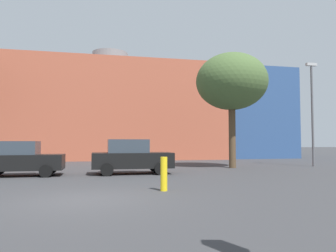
# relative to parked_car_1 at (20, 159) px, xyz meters

# --- Properties ---
(ground_plane) EXTENTS (200.00, 200.00, 0.00)m
(ground_plane) POSITION_rel_parked_car_1_xyz_m (3.52, -7.53, -0.88)
(ground_plane) COLOR #38383A
(building_backdrop) EXTENTS (40.43, 13.01, 11.93)m
(building_backdrop) POSITION_rel_parked_car_1_xyz_m (4.99, 18.93, 4.12)
(building_backdrop) COLOR #B2563D
(building_backdrop) RESTS_ON ground_plane
(parked_car_1) EXTENTS (4.09, 2.01, 1.77)m
(parked_car_1) POSITION_rel_parked_car_1_xyz_m (0.00, 0.00, 0.00)
(parked_car_1) COLOR black
(parked_car_1) RESTS_ON ground_plane
(parked_car_2) EXTENTS (4.31, 2.12, 1.87)m
(parked_car_2) POSITION_rel_parked_car_1_xyz_m (5.63, 0.00, 0.05)
(parked_car_2) COLOR black
(parked_car_2) RESTS_ON ground_plane
(bare_tree_0) EXTENTS (4.85, 4.85, 7.81)m
(bare_tree_0) POSITION_rel_parked_car_1_xyz_m (12.71, 2.69, 4.95)
(bare_tree_0) COLOR brown
(bare_tree_0) RESTS_ON ground_plane
(bollard_yellow_0) EXTENTS (0.24, 0.24, 1.19)m
(bollard_yellow_0) POSITION_rel_parked_car_1_xyz_m (6.16, -6.36, -0.28)
(bollard_yellow_0) COLOR yellow
(bollard_yellow_0) RESTS_ON ground_plane
(street_lamp) EXTENTS (0.80, 0.24, 7.48)m
(street_lamp) POSITION_rel_parked_car_1_xyz_m (18.94, 2.72, 3.38)
(street_lamp) COLOR #59595E
(street_lamp) RESTS_ON ground_plane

